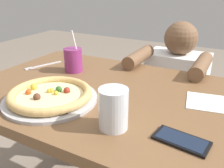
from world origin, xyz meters
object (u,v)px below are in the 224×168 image
at_px(drink_cup_colored, 73,60).
at_px(water_cup_clear, 113,108).
at_px(pizza_near, 50,96).
at_px(cell_phone, 181,140).
at_px(diner_seated, 173,103).
at_px(fork, 42,66).

bearing_deg(drink_cup_colored, water_cup_clear, -40.43).
distance_m(pizza_near, cell_phone, 0.49).
xyz_separation_m(water_cup_clear, diner_seated, (-0.01, 0.84, -0.37)).
bearing_deg(pizza_near, fork, 137.98).
height_order(drink_cup_colored, fork, drink_cup_colored).
bearing_deg(cell_phone, water_cup_clear, -172.57).
xyz_separation_m(pizza_near, water_cup_clear, (0.29, -0.05, 0.04)).
bearing_deg(pizza_near, water_cup_clear, -9.13).
distance_m(pizza_near, drink_cup_colored, 0.32).
relative_size(pizza_near, drink_cup_colored, 1.73).
xyz_separation_m(pizza_near, diner_seated, (0.27, 0.79, -0.33)).
distance_m(drink_cup_colored, water_cup_clear, 0.53).
relative_size(pizza_near, fork, 1.77).
xyz_separation_m(drink_cup_colored, cell_phone, (0.60, -0.32, -0.05)).
xyz_separation_m(cell_phone, diner_seated, (-0.21, 0.81, -0.31)).
distance_m(cell_phone, diner_seated, 0.89).
bearing_deg(water_cup_clear, cell_phone, 7.43).
bearing_deg(fork, drink_cup_colored, 5.51).
relative_size(water_cup_clear, fork, 0.65).
xyz_separation_m(pizza_near, cell_phone, (0.49, -0.02, -0.02)).
height_order(pizza_near, diner_seated, diner_seated).
relative_size(drink_cup_colored, fork, 1.03).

